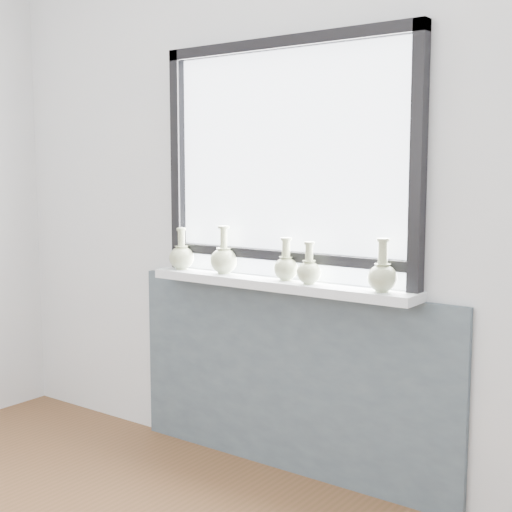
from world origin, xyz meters
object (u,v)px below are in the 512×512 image
Objects in this scene: vase_a at (182,256)px; vase_b at (224,259)px; vase_c at (286,266)px; vase_d at (309,270)px; windowsill at (277,284)px; vase_e at (382,275)px.

vase_b is (0.25, 0.01, 0.00)m from vase_a.
vase_c reaches higher than vase_d.
vase_e reaches higher than windowsill.
windowsill is 7.02× the size of vase_c.
windowsill is 0.52m from vase_e.
vase_b is at bearing 178.49° from vase_e.
vase_e is (0.34, 0.01, 0.01)m from vase_d.
vase_a is at bearing 179.51° from vase_e.
vase_b is at bearing 176.76° from vase_d.
vase_c is (0.04, 0.00, 0.08)m from windowsill.
vase_d is (0.74, -0.01, -0.01)m from vase_a.
windowsill is at bearing -0.87° from vase_b.
vase_a is 0.60m from vase_c.
vase_e is (1.08, -0.01, 0.00)m from vase_a.
vase_c is (0.60, 0.01, -0.00)m from vase_a.
vase_a is 1.07× the size of vase_c.
vase_b is 1.04× the size of vase_e.
vase_b is 1.18× the size of vase_c.
windowsill is at bearing 178.11° from vase_e.
vase_a reaches higher than windowsill.
vase_a is 0.74m from vase_d.
vase_c is 0.88× the size of vase_e.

